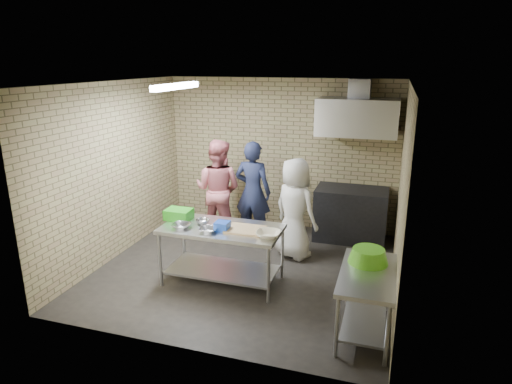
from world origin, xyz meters
TOP-DOWN VIEW (x-y plane):
  - floor at (0.00, 0.00)m, footprint 4.20×4.20m
  - ceiling at (0.00, 0.00)m, footprint 4.20×4.20m
  - back_wall at (0.00, 2.00)m, footprint 4.20×0.06m
  - front_wall at (0.00, -2.00)m, footprint 4.20×0.06m
  - left_wall at (-2.10, 0.00)m, footprint 0.06×4.00m
  - right_wall at (2.10, 0.00)m, footprint 0.06×4.00m
  - prep_table at (-0.18, -0.46)m, footprint 1.63×0.81m
  - side_counter at (1.80, -1.10)m, footprint 0.60×1.20m
  - stove at (1.35, 1.65)m, footprint 1.20×0.70m
  - range_hood at (1.35, 1.70)m, footprint 1.30×0.60m
  - hood_duct at (1.35, 1.85)m, footprint 0.35×0.30m
  - wall_shelf at (1.65, 1.89)m, footprint 0.80×0.20m
  - fluorescent_fixture at (-1.00, 0.00)m, footprint 0.10×1.25m
  - green_crate at (-0.88, -0.34)m, footprint 0.36×0.27m
  - blue_tub at (-0.13, -0.56)m, footprint 0.18×0.18m
  - cutting_board at (0.17, -0.48)m, footprint 0.50×0.38m
  - mixing_bowl_a at (-0.68, -0.66)m, footprint 0.27×0.27m
  - mixing_bowl_b at (-0.48, -0.41)m, footprint 0.21×0.21m
  - mixing_bowl_c at (-0.28, -0.68)m, footprint 0.25×0.25m
  - ceramic_bowl at (0.52, -0.61)m, footprint 0.34×0.34m
  - green_basin at (1.78, -0.85)m, footprint 0.46×0.46m
  - bottle_green at (1.80, 1.89)m, footprint 0.06×0.06m
  - man_navy at (-0.24, 1.11)m, footprint 0.66×0.46m
  - woman_pink at (-0.85, 1.07)m, footprint 0.88×0.70m
  - woman_white at (0.58, 0.67)m, footprint 0.92×0.82m

SIDE VIEW (x-z plane):
  - floor at x=0.00m, z-range 0.00..0.00m
  - side_counter at x=1.80m, z-range 0.00..0.75m
  - prep_table at x=-0.18m, z-range 0.00..0.81m
  - stove at x=1.35m, z-range 0.00..0.90m
  - woman_white at x=0.58m, z-range 0.00..1.58m
  - cutting_board at x=0.17m, z-range 0.81..0.84m
  - green_basin at x=1.78m, z-range 0.75..0.92m
  - mixing_bowl_c at x=-0.28m, z-range 0.81..0.87m
  - mixing_bowl_b at x=-0.48m, z-range 0.81..0.88m
  - mixing_bowl_a at x=-0.68m, z-range 0.81..0.88m
  - ceramic_bowl at x=0.52m, z-range 0.81..0.89m
  - man_navy at x=-0.24m, z-range 0.00..1.73m
  - woman_pink at x=-0.85m, z-range 0.00..1.73m
  - blue_tub at x=-0.13m, z-range 0.81..0.93m
  - green_crate at x=-0.88m, z-range 0.81..0.96m
  - back_wall at x=0.00m, z-range 0.00..2.70m
  - front_wall at x=0.00m, z-range 0.00..2.70m
  - left_wall at x=-2.10m, z-range 0.00..2.70m
  - right_wall at x=2.10m, z-range 0.00..2.70m
  - wall_shelf at x=1.65m, z-range 1.90..1.94m
  - bottle_green at x=1.80m, z-range 1.94..2.09m
  - range_hood at x=1.35m, z-range 1.80..2.40m
  - hood_duct at x=1.35m, z-range 2.40..2.70m
  - fluorescent_fixture at x=-1.00m, z-range 2.60..2.68m
  - ceiling at x=0.00m, z-range 2.70..2.70m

